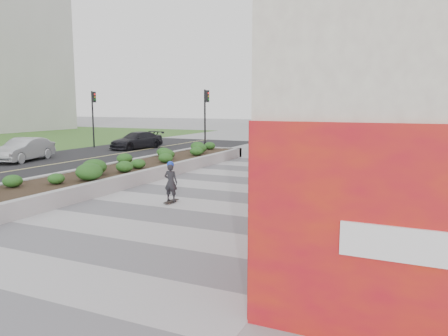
% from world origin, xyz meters
% --- Properties ---
extents(ground, '(160.00, 160.00, 0.00)m').
position_xyz_m(ground, '(0.00, 0.00, 0.00)').
color(ground, gray).
rests_on(ground, ground).
extents(walkway, '(8.00, 36.00, 0.01)m').
position_xyz_m(walkway, '(0.00, 3.00, 0.01)').
color(walkway, '#A8A8AD').
rests_on(walkway, ground).
extents(planter, '(3.00, 18.00, 0.90)m').
position_xyz_m(planter, '(-5.50, 7.00, 0.42)').
color(planter, '#9E9EA0').
rests_on(planter, ground).
extents(street, '(10.00, 40.00, 0.00)m').
position_xyz_m(street, '(-12.00, 7.00, 0.00)').
color(street, black).
rests_on(street, ground).
extents(traffic_signal_near, '(0.33, 0.28, 4.20)m').
position_xyz_m(traffic_signal_near, '(-7.23, 17.50, 2.76)').
color(traffic_signal_near, black).
rests_on(traffic_signal_near, ground).
extents(traffic_signal_far, '(0.33, 0.28, 4.20)m').
position_xyz_m(traffic_signal_far, '(-16.43, 17.00, 2.76)').
color(traffic_signal_far, black).
rests_on(traffic_signal_far, ground).
extents(distant_bldg_north_l, '(16.00, 12.00, 20.00)m').
position_xyz_m(distant_bldg_north_l, '(-5.00, 55.00, 10.00)').
color(distant_bldg_north_l, '#ADAAA3').
rests_on(distant_bldg_north_l, ground).
extents(manhole_cover, '(0.44, 0.44, 0.01)m').
position_xyz_m(manhole_cover, '(0.50, 3.00, 0.00)').
color(manhole_cover, '#595654').
rests_on(manhole_cover, ground).
extents(skateboarder, '(0.49, 0.73, 1.40)m').
position_xyz_m(skateboarder, '(-1.24, 3.28, 0.71)').
color(skateboarder, beige).
rests_on(skateboarder, ground).
extents(car_silver, '(2.26, 4.25, 1.33)m').
position_xyz_m(car_silver, '(-14.50, 8.93, 0.66)').
color(car_silver, '#B0B3B8').
rests_on(car_silver, ground).
extents(car_dark, '(2.64, 4.51, 1.23)m').
position_xyz_m(car_dark, '(-12.88, 17.41, 0.61)').
color(car_dark, black).
rests_on(car_dark, ground).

